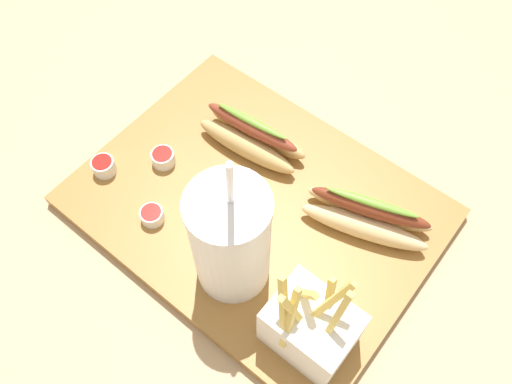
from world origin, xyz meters
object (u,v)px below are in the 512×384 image
Objects in this scene: ketchup_cup_1 at (103,166)px; hot_dog_1 at (367,215)px; ketchup_cup_2 at (152,215)px; ketchup_cup_3 at (163,157)px; fries_basket at (311,327)px; soda_cup at (231,240)px; hot_dog_2 at (252,136)px.

hot_dog_1 is at bearing 25.47° from ketchup_cup_1.
ketchup_cup_3 reaches higher than ketchup_cup_2.
ketchup_cup_2 is at bearing -142.73° from hot_dog_1.
fries_basket is at bearing 0.08° from ketchup_cup_2.
soda_cup reaches higher than ketchup_cup_1.
hot_dog_2 is at bearing 122.20° from soda_cup.
ketchup_cup_1 reaches higher than ketchup_cup_3.
soda_cup is 7.76× the size of ketchup_cup_3.
ketchup_cup_3 is (0.05, 0.06, -0.00)m from ketchup_cup_1.
soda_cup reaches higher than hot_dog_1.
fries_basket reaches higher than ketchup_cup_1.
hot_dog_2 reaches higher than ketchup_cup_2.
ketchup_cup_1 is at bearing 173.16° from ketchup_cup_2.
hot_dog_1 is at bearing 100.22° from fries_basket.
soda_cup reaches higher than fries_basket.
fries_basket is at bearing -5.25° from soda_cup.
ketchup_cup_2 is at bearing -55.17° from ketchup_cup_3.
hot_dog_2 reaches higher than hot_dog_1.
soda_cup is at bearing -19.20° from ketchup_cup_3.
fries_basket is 4.68× the size of ketchup_cup_1.
soda_cup is 7.90× the size of ketchup_cup_1.
soda_cup is 1.55× the size of hot_dog_2.
soda_cup reaches higher than ketchup_cup_3.
hot_dog_2 is at bearing 50.43° from ketchup_cup_1.
ketchup_cup_2 is at bearing -6.84° from ketchup_cup_1.
soda_cup is 0.19m from hot_dog_1.
ketchup_cup_1 is 1.03× the size of ketchup_cup_2.
fries_basket is 0.85× the size of hot_dog_1.
hot_dog_1 is 0.28m from ketchup_cup_2.
hot_dog_2 is 0.13m from ketchup_cup_3.
fries_basket is (0.12, -0.01, -0.04)m from soda_cup.
hot_dog_1 is 5.41× the size of ketchup_cup_3.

